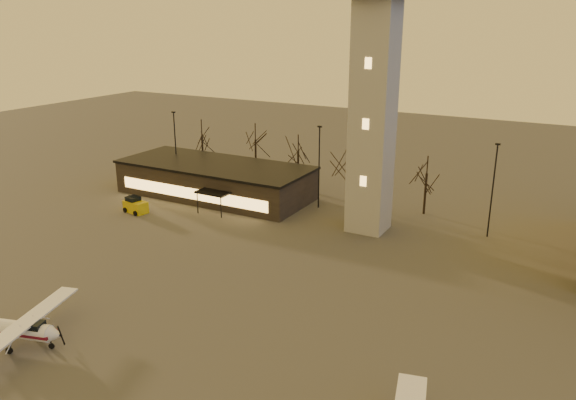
{
  "coord_description": "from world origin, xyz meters",
  "views": [
    {
      "loc": [
        20.22,
        -25.03,
        22.19
      ],
      "look_at": [
        -0.71,
        13.0,
        8.09
      ],
      "focal_mm": 35.0,
      "sensor_mm": 36.0,
      "label": 1
    }
  ],
  "objects": [
    {
      "name": "terminal",
      "position": [
        -21.99,
        31.98,
        2.16
      ],
      "size": [
        25.4,
        12.2,
        4.3
      ],
      "color": "black",
      "rests_on": "ground"
    },
    {
      "name": "cessna_rear",
      "position": [
        -12.93,
        -3.54,
        0.99
      ],
      "size": [
        8.44,
        10.45,
        2.9
      ],
      "rotation": [
        0.0,
        0.0,
        0.28
      ],
      "color": "white",
      "rests_on": "ground"
    },
    {
      "name": "service_cart",
      "position": [
        -26.47,
        21.88,
        0.72
      ],
      "size": [
        3.19,
        2.3,
        1.88
      ],
      "rotation": [
        0.0,
        0.0,
        -0.17
      ],
      "color": "#C5AC0B",
      "rests_on": "ground"
    },
    {
      "name": "control_tower",
      "position": [
        0.0,
        30.0,
        16.33
      ],
      "size": [
        6.8,
        6.8,
        32.6
      ],
      "color": "#A4A09B",
      "rests_on": "ground"
    },
    {
      "name": "light_poles",
      "position": [
        0.5,
        31.0,
        5.41
      ],
      "size": [
        58.5,
        12.25,
        10.14
      ],
      "color": "black",
      "rests_on": "ground"
    },
    {
      "name": "tree_row",
      "position": [
        -13.7,
        39.16,
        5.94
      ],
      "size": [
        37.2,
        9.2,
        8.8
      ],
      "color": "black",
      "rests_on": "ground"
    },
    {
      "name": "ground",
      "position": [
        0.0,
        0.0,
        0.0
      ],
      "size": [
        220.0,
        220.0,
        0.0
      ],
      "primitive_type": "plane",
      "color": "#3D3B38",
      "rests_on": "ground"
    }
  ]
}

